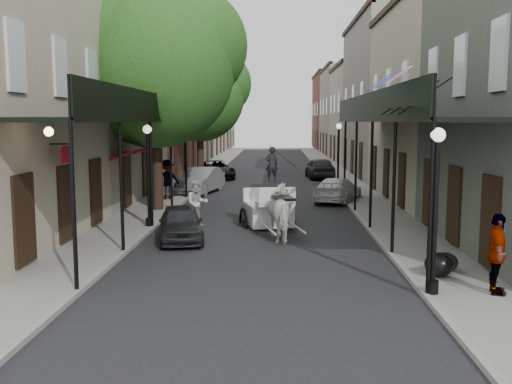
# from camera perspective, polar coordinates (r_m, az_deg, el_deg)

# --- Properties ---
(ground) EXTENTS (140.00, 140.00, 0.00)m
(ground) POSITION_cam_1_polar(r_m,az_deg,el_deg) (15.12, -0.23, -8.11)
(ground) COLOR gray
(ground) RESTS_ON ground
(road) EXTENTS (8.00, 90.00, 0.01)m
(road) POSITION_cam_1_polar(r_m,az_deg,el_deg) (34.81, 1.10, 0.58)
(road) COLOR black
(road) RESTS_ON ground
(sidewalk_left) EXTENTS (2.20, 90.00, 0.12)m
(sidewalk_left) POSITION_cam_1_polar(r_m,az_deg,el_deg) (35.24, -7.06, 0.70)
(sidewalk_left) COLOR gray
(sidewalk_left) RESTS_ON ground
(sidewalk_right) EXTENTS (2.20, 90.00, 0.12)m
(sidewalk_right) POSITION_cam_1_polar(r_m,az_deg,el_deg) (35.08, 9.29, 0.63)
(sidewalk_right) COLOR gray
(sidewalk_right) RESTS_ON ground
(building_row_left) EXTENTS (5.00, 80.00, 10.50)m
(building_row_left) POSITION_cam_1_polar(r_m,az_deg,el_deg) (45.53, -9.67, 8.63)
(building_row_left) COLOR #B0A58C
(building_row_left) RESTS_ON ground
(building_row_right) EXTENTS (5.00, 80.00, 10.50)m
(building_row_right) POSITION_cam_1_polar(r_m,az_deg,el_deg) (45.31, 12.41, 8.58)
(building_row_right) COLOR gray
(building_row_right) RESTS_ON ground
(gallery_left) EXTENTS (2.20, 18.05, 4.88)m
(gallery_left) POSITION_cam_1_polar(r_m,az_deg,el_deg) (22.22, -12.02, 7.17)
(gallery_left) COLOR black
(gallery_left) RESTS_ON sidewalk_left
(gallery_right) EXTENTS (2.20, 18.05, 4.88)m
(gallery_right) POSITION_cam_1_polar(r_m,az_deg,el_deg) (21.96, 13.21, 7.14)
(gallery_right) COLOR black
(gallery_right) RESTS_ON sidewalk_right
(tree_near) EXTENTS (7.31, 6.80, 9.63)m
(tree_near) POSITION_cam_1_polar(r_m,az_deg,el_deg) (25.34, -9.04, 12.73)
(tree_near) COLOR #382619
(tree_near) RESTS_ON sidewalk_left
(tree_far) EXTENTS (6.45, 6.00, 8.61)m
(tree_far) POSITION_cam_1_polar(r_m,az_deg,el_deg) (39.10, -5.10, 9.83)
(tree_far) COLOR #382619
(tree_far) RESTS_ON sidewalk_left
(lamppost_right_near) EXTENTS (0.32, 0.32, 3.71)m
(lamppost_right_near) POSITION_cam_1_polar(r_m,az_deg,el_deg) (13.20, 17.49, -1.59)
(lamppost_right_near) COLOR black
(lamppost_right_near) RESTS_ON sidewalk_right
(lamppost_left) EXTENTS (0.32, 0.32, 3.71)m
(lamppost_left) POSITION_cam_1_polar(r_m,az_deg,el_deg) (21.19, -10.72, 1.79)
(lamppost_left) COLOR black
(lamppost_left) RESTS_ON sidewalk_left
(lamppost_right_far) EXTENTS (0.32, 0.32, 3.71)m
(lamppost_right_far) POSITION_cam_1_polar(r_m,az_deg,el_deg) (32.82, 8.24, 3.69)
(lamppost_right_far) COLOR black
(lamppost_right_far) RESTS_ON sidewalk_right
(horse) EXTENTS (1.47, 2.35, 1.84)m
(horse) POSITION_cam_1_polar(r_m,az_deg,el_deg) (19.15, 2.81, -2.06)
(horse) COLOR silver
(horse) RESTS_ON ground
(carriage) EXTENTS (2.27, 2.99, 3.07)m
(carriage) POSITION_cam_1_polar(r_m,az_deg,el_deg) (21.87, 0.97, -0.18)
(carriage) COLOR black
(carriage) RESTS_ON ground
(pedestrian_walking) EXTENTS (1.04, 0.93, 1.76)m
(pedestrian_walking) POSITION_cam_1_polar(r_m,az_deg,el_deg) (21.68, -5.94, -1.12)
(pedestrian_walking) COLOR beige
(pedestrian_walking) RESTS_ON ground
(pedestrian_sidewalk_left) EXTENTS (1.45, 1.15, 1.96)m
(pedestrian_sidewalk_left) POSITION_cam_1_polar(r_m,az_deg,el_deg) (28.51, -8.87, 1.25)
(pedestrian_sidewalk_left) COLOR gray
(pedestrian_sidewalk_left) RESTS_ON sidewalk_left
(pedestrian_sidewalk_right) EXTENTS (0.68, 1.14, 1.82)m
(pedestrian_sidewalk_right) POSITION_cam_1_polar(r_m,az_deg,el_deg) (13.82, 22.96, -5.74)
(pedestrian_sidewalk_right) COLOR gray
(pedestrian_sidewalk_right) RESTS_ON sidewalk_right
(car_left_near) EXTENTS (2.06, 3.70, 1.19)m
(car_left_near) POSITION_cam_1_polar(r_m,az_deg,el_deg) (19.15, -7.55, -3.10)
(car_left_near) COLOR black
(car_left_near) RESTS_ON ground
(car_left_mid) EXTENTS (2.37, 4.55, 1.43)m
(car_left_mid) POSITION_cam_1_polar(r_m,az_deg,el_deg) (31.50, -5.57, 1.15)
(car_left_mid) COLOR gray
(car_left_mid) RESTS_ON ground
(car_left_far) EXTENTS (3.30, 4.94, 1.26)m
(car_left_far) POSITION_cam_1_polar(r_m,az_deg,el_deg) (39.45, -4.02, 2.25)
(car_left_far) COLOR black
(car_left_far) RESTS_ON ground
(car_right_near) EXTENTS (3.01, 4.45, 1.20)m
(car_right_near) POSITION_cam_1_polar(r_m,az_deg,el_deg) (28.35, 8.16, 0.22)
(car_right_near) COLOR silver
(car_right_near) RESTS_ON ground
(car_right_far) EXTENTS (2.01, 4.41, 1.47)m
(car_right_far) POSITION_cam_1_polar(r_m,az_deg,el_deg) (39.76, 6.42, 2.41)
(car_right_far) COLOR black
(car_right_far) RESTS_ON ground
(trash_bags) EXTENTS (0.97, 1.12, 0.60)m
(trash_bags) POSITION_cam_1_polar(r_m,az_deg,el_deg) (15.20, 18.06, -6.83)
(trash_bags) COLOR black
(trash_bags) RESTS_ON sidewalk_right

